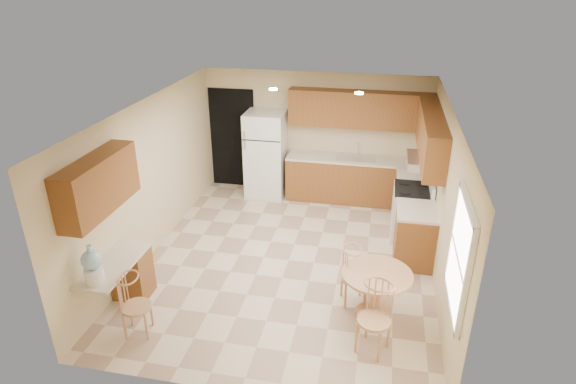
% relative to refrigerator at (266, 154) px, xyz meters
% --- Properties ---
extents(floor, '(5.50, 5.50, 0.00)m').
position_rel_refrigerator_xyz_m(floor, '(0.95, -2.40, -0.87)').
color(floor, beige).
rests_on(floor, ground).
extents(ceiling, '(4.50, 5.50, 0.02)m').
position_rel_refrigerator_xyz_m(ceiling, '(0.95, -2.40, 1.63)').
color(ceiling, white).
rests_on(ceiling, wall_back).
extents(wall_back, '(4.50, 0.02, 2.50)m').
position_rel_refrigerator_xyz_m(wall_back, '(0.95, 0.35, 0.38)').
color(wall_back, '#D1BD8C').
rests_on(wall_back, floor).
extents(wall_front, '(4.50, 0.02, 2.50)m').
position_rel_refrigerator_xyz_m(wall_front, '(0.95, -5.15, 0.38)').
color(wall_front, '#D1BD8C').
rests_on(wall_front, floor).
extents(wall_left, '(0.02, 5.50, 2.50)m').
position_rel_refrigerator_xyz_m(wall_left, '(-1.30, -2.40, 0.38)').
color(wall_left, '#D1BD8C').
rests_on(wall_left, floor).
extents(wall_right, '(0.02, 5.50, 2.50)m').
position_rel_refrigerator_xyz_m(wall_right, '(3.20, -2.40, 0.38)').
color(wall_right, '#D1BD8C').
rests_on(wall_right, floor).
extents(doorway, '(0.90, 0.02, 2.10)m').
position_rel_refrigerator_xyz_m(doorway, '(-0.80, 0.34, 0.18)').
color(doorway, black).
rests_on(doorway, floor).
extents(base_cab_back, '(2.75, 0.60, 0.87)m').
position_rel_refrigerator_xyz_m(base_cab_back, '(1.83, 0.05, -0.44)').
color(base_cab_back, brown).
rests_on(base_cab_back, floor).
extents(counter_back, '(2.75, 0.63, 0.04)m').
position_rel_refrigerator_xyz_m(counter_back, '(1.83, 0.05, 0.02)').
color(counter_back, beige).
rests_on(counter_back, base_cab_back).
extents(base_cab_right_a, '(0.60, 0.59, 0.87)m').
position_rel_refrigerator_xyz_m(base_cab_right_a, '(2.90, -0.54, -0.44)').
color(base_cab_right_a, brown).
rests_on(base_cab_right_a, floor).
extents(counter_right_a, '(0.63, 0.59, 0.04)m').
position_rel_refrigerator_xyz_m(counter_right_a, '(2.90, -0.54, 0.02)').
color(counter_right_a, beige).
rests_on(counter_right_a, base_cab_right_a).
extents(base_cab_right_b, '(0.60, 0.80, 0.87)m').
position_rel_refrigerator_xyz_m(base_cab_right_b, '(2.90, -2.00, -0.44)').
color(base_cab_right_b, brown).
rests_on(base_cab_right_b, floor).
extents(counter_right_b, '(0.63, 0.80, 0.04)m').
position_rel_refrigerator_xyz_m(counter_right_b, '(2.90, -2.00, 0.02)').
color(counter_right_b, beige).
rests_on(counter_right_b, base_cab_right_b).
extents(upper_cab_back, '(2.75, 0.33, 0.70)m').
position_rel_refrigerator_xyz_m(upper_cab_back, '(1.83, 0.19, 0.98)').
color(upper_cab_back, brown).
rests_on(upper_cab_back, wall_back).
extents(upper_cab_right, '(0.33, 2.42, 0.70)m').
position_rel_refrigerator_xyz_m(upper_cab_right, '(3.04, -1.19, 0.98)').
color(upper_cab_right, brown).
rests_on(upper_cab_right, wall_right).
extents(upper_cab_left, '(0.33, 1.40, 0.70)m').
position_rel_refrigerator_xyz_m(upper_cab_left, '(-1.13, -4.00, 0.98)').
color(upper_cab_left, brown).
rests_on(upper_cab_left, wall_left).
extents(sink, '(0.78, 0.44, 0.01)m').
position_rel_refrigerator_xyz_m(sink, '(1.80, 0.05, 0.04)').
color(sink, silver).
rests_on(sink, counter_back).
extents(range_hood, '(0.50, 0.76, 0.14)m').
position_rel_refrigerator_xyz_m(range_hood, '(2.95, -1.22, 0.55)').
color(range_hood, silver).
rests_on(range_hood, upper_cab_right).
extents(desk_pedestal, '(0.48, 0.42, 0.72)m').
position_rel_refrigerator_xyz_m(desk_pedestal, '(-1.05, -3.72, -0.51)').
color(desk_pedestal, brown).
rests_on(desk_pedestal, floor).
extents(desk_top, '(0.50, 1.20, 0.04)m').
position_rel_refrigerator_xyz_m(desk_top, '(-1.05, -4.10, -0.12)').
color(desk_top, beige).
rests_on(desk_top, desk_pedestal).
extents(window, '(0.06, 1.12, 1.30)m').
position_rel_refrigerator_xyz_m(window, '(3.18, -4.25, 0.63)').
color(window, white).
rests_on(window, wall_right).
extents(can_light_a, '(0.14, 0.14, 0.02)m').
position_rel_refrigerator_xyz_m(can_light_a, '(0.45, -1.20, 1.61)').
color(can_light_a, white).
rests_on(can_light_a, ceiling).
extents(can_light_b, '(0.14, 0.14, 0.02)m').
position_rel_refrigerator_xyz_m(can_light_b, '(1.85, -1.20, 1.61)').
color(can_light_b, white).
rests_on(can_light_b, ceiling).
extents(refrigerator, '(0.77, 0.75, 1.75)m').
position_rel_refrigerator_xyz_m(refrigerator, '(0.00, 0.00, 0.00)').
color(refrigerator, white).
rests_on(refrigerator, floor).
extents(stove, '(0.65, 0.76, 1.09)m').
position_rel_refrigerator_xyz_m(stove, '(2.88, -1.22, -0.40)').
color(stove, white).
rests_on(stove, floor).
extents(dining_table, '(0.93, 0.93, 0.69)m').
position_rel_refrigerator_xyz_m(dining_table, '(2.35, -3.52, -0.42)').
color(dining_table, tan).
rests_on(dining_table, floor).
extents(chair_table_a, '(0.38, 0.49, 0.86)m').
position_rel_refrigerator_xyz_m(chair_table_a, '(2.04, -3.35, -0.35)').
color(chair_table_a, tan).
rests_on(chair_table_a, floor).
extents(chair_table_b, '(0.41, 0.46, 0.94)m').
position_rel_refrigerator_xyz_m(chair_table_b, '(2.35, -4.26, -0.30)').
color(chair_table_b, tan).
rests_on(chair_table_b, floor).
extents(chair_desk, '(0.38, 0.49, 0.85)m').
position_rel_refrigerator_xyz_m(chair_desk, '(-0.60, -4.53, -0.36)').
color(chair_desk, tan).
rests_on(chair_desk, floor).
extents(water_crock, '(0.25, 0.25, 0.52)m').
position_rel_refrigerator_xyz_m(water_crock, '(-1.05, -4.52, 0.13)').
color(water_crock, white).
rests_on(water_crock, desk_top).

